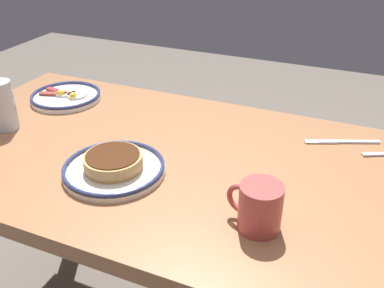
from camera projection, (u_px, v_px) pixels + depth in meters
dining_table at (178, 192)px, 1.18m from camera, size 1.48×0.77×0.73m
plate_near_main at (66, 96)px, 1.44m from camera, size 0.23×0.23×0.04m
plate_center_pancakes at (114, 166)px, 1.05m from camera, size 0.25×0.25×0.05m
coffee_mug at (259, 206)px, 0.86m from camera, size 0.12×0.09×0.10m
drinking_glass at (4, 108)px, 1.23m from camera, size 0.07×0.07×0.15m
butter_knife at (342, 142)px, 1.19m from camera, size 0.20×0.10×0.01m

